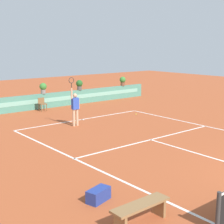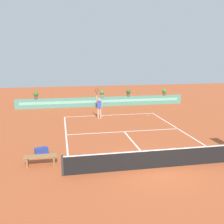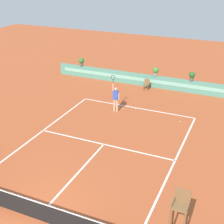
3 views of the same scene
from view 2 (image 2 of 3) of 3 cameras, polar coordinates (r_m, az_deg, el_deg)
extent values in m
plane|color=#A84C28|center=(18.65, 2.93, -4.59)|extent=(60.00, 60.00, 0.00)
cube|color=white|center=(24.22, -0.43, -0.67)|extent=(8.22, 0.10, 0.01)
cube|color=white|center=(19.02, 2.64, -4.24)|extent=(8.22, 0.10, 0.01)
cube|color=white|center=(16.08, 5.35, -7.36)|extent=(0.10, 6.40, 0.01)
cube|color=white|center=(18.09, -9.83, -5.28)|extent=(0.10, 11.89, 0.01)
cube|color=white|center=(19.97, 14.52, -3.83)|extent=(0.10, 11.89, 0.01)
cube|color=white|center=(24.13, -0.38, -0.72)|extent=(0.10, 0.20, 0.01)
cylinder|color=#333333|center=(12.32, -10.62, -11.26)|extent=(0.10, 0.10, 1.00)
cube|color=black|center=(13.08, 9.39, -9.93)|extent=(8.82, 0.02, 0.95)
cube|color=white|center=(12.92, 9.45, -8.09)|extent=(8.82, 0.03, 0.06)
cube|color=#4C8E7A|center=(28.48, -2.10, 2.26)|extent=(18.00, 0.20, 1.00)
cube|color=#7ABCA8|center=(28.37, -2.07, 2.32)|extent=(17.10, 0.01, 0.28)
cylinder|color=brown|center=(27.48, -3.23, 1.30)|extent=(0.05, 0.05, 0.45)
cylinder|color=brown|center=(27.53, -2.50, 1.33)|extent=(0.05, 0.05, 0.45)
cylinder|color=brown|center=(27.82, -3.33, 1.44)|extent=(0.05, 0.05, 0.45)
cylinder|color=brown|center=(27.87, -2.61, 1.46)|extent=(0.05, 0.05, 0.45)
cube|color=brown|center=(27.63, -2.92, 1.88)|extent=(0.44, 0.44, 0.04)
cube|color=brown|center=(27.79, -2.98, 2.36)|extent=(0.44, 0.04, 0.36)
cube|color=olive|center=(13.85, -17.78, -10.21)|extent=(0.08, 0.40, 0.45)
cube|color=olive|center=(13.74, -12.39, -10.07)|extent=(0.08, 0.40, 0.45)
cube|color=olive|center=(13.69, -15.15, -9.16)|extent=(1.60, 0.44, 0.06)
cube|color=navy|center=(15.28, -14.95, -8.09)|extent=(0.77, 0.53, 0.36)
cylinder|color=tan|center=(22.91, -2.50, -0.28)|extent=(0.14, 0.14, 0.90)
cylinder|color=tan|center=(22.89, -3.00, -0.30)|extent=(0.14, 0.14, 0.90)
cube|color=#2D4CB7|center=(22.75, -2.77, 1.56)|extent=(0.37, 0.23, 0.60)
sphere|color=tan|center=(22.68, -2.78, 2.63)|extent=(0.22, 0.22, 0.22)
cylinder|color=tan|center=(22.64, -3.29, 2.91)|extent=(0.09, 0.09, 0.55)
cylinder|color=black|center=(22.58, -3.30, 3.96)|extent=(0.04, 0.04, 0.24)
torus|color=#262626|center=(22.54, -3.31, 4.62)|extent=(0.31, 0.04, 0.31)
cylinder|color=tan|center=(22.78, -2.22, 1.45)|extent=(0.09, 0.09, 0.50)
sphere|color=#CCE033|center=(23.50, -2.06, -1.00)|extent=(0.07, 0.07, 0.07)
sphere|color=#CCE033|center=(24.11, 7.80, -0.77)|extent=(0.07, 0.07, 0.07)
cylinder|color=#514C47|center=(28.96, 3.53, 3.69)|extent=(0.32, 0.32, 0.28)
sphere|color=#235B23|center=(28.91, 3.54, 4.36)|extent=(0.48, 0.48, 0.48)
cylinder|color=brown|center=(30.26, 11.16, 3.84)|extent=(0.32, 0.32, 0.28)
sphere|color=#387F33|center=(30.22, 11.19, 4.49)|extent=(0.48, 0.48, 0.48)
cylinder|color=gray|center=(28.37, -2.17, 3.53)|extent=(0.32, 0.32, 0.28)
sphere|color=#387F33|center=(28.32, -2.17, 4.22)|extent=(0.48, 0.48, 0.48)
cylinder|color=#514C47|center=(28.15, -16.04, 3.00)|extent=(0.32, 0.32, 0.28)
sphere|color=#2D6B28|center=(28.10, -16.08, 3.69)|extent=(0.48, 0.48, 0.48)
camera|label=1|loc=(9.83, -51.46, 1.03)|focal=54.46mm
camera|label=3|loc=(12.38, 66.10, 24.56)|focal=51.75mm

